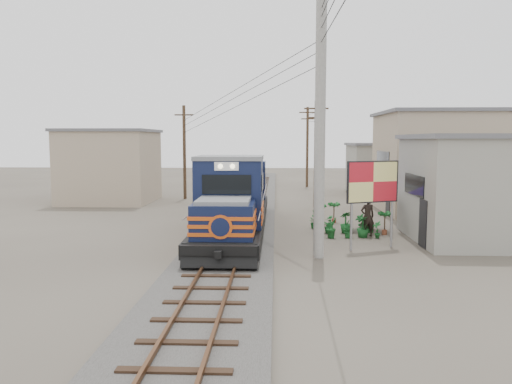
{
  "coord_description": "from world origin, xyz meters",
  "views": [
    {
      "loc": [
        1.88,
        -19.21,
        4.46
      ],
      "look_at": [
        1.01,
        2.3,
        2.2
      ],
      "focal_mm": 35.0,
      "sensor_mm": 36.0,
      "label": 1
    }
  ],
  "objects_px": {
    "billboard": "(373,184)",
    "locomotive": "(236,200)",
    "market_umbrella": "(369,189)",
    "vendor": "(368,217)"
  },
  "relations": [
    {
      "from": "locomotive",
      "to": "vendor",
      "type": "xyz_separation_m",
      "value": [
        6.1,
        -0.46,
        -0.69
      ]
    },
    {
      "from": "billboard",
      "to": "locomotive",
      "type": "bearing_deg",
      "value": 129.78
    },
    {
      "from": "market_umbrella",
      "to": "vendor",
      "type": "bearing_deg",
      "value": -102.26
    },
    {
      "from": "locomotive",
      "to": "billboard",
      "type": "xyz_separation_m",
      "value": [
        5.8,
        -3.09,
        1.05
      ]
    },
    {
      "from": "market_umbrella",
      "to": "vendor",
      "type": "relative_size",
      "value": 1.4
    },
    {
      "from": "billboard",
      "to": "vendor",
      "type": "bearing_deg",
      "value": 61.18
    },
    {
      "from": "billboard",
      "to": "vendor",
      "type": "height_order",
      "value": "billboard"
    },
    {
      "from": "locomotive",
      "to": "market_umbrella",
      "type": "relative_size",
      "value": 5.65
    },
    {
      "from": "vendor",
      "to": "locomotive",
      "type": "bearing_deg",
      "value": -19.27
    },
    {
      "from": "market_umbrella",
      "to": "vendor",
      "type": "height_order",
      "value": "market_umbrella"
    }
  ]
}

